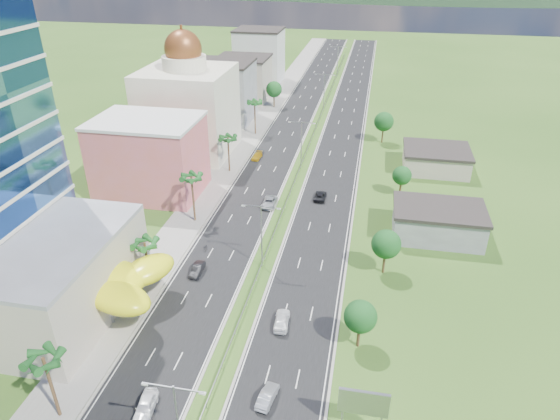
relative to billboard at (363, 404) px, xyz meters
The scene contains 38 objects.
ground 25.15m from the billboard, 133.36° to the left, with size 500.00×500.00×0.00m, color #2D5119.
road_left 110.83m from the billboard, 102.78° to the left, with size 11.00×260.00×0.04m, color black.
road_right 108.51m from the billboard, 95.03° to the left, with size 11.00×260.00×0.04m, color black.
sidewalk_left 113.31m from the billboard, 107.47° to the left, with size 7.00×260.00×0.12m, color gray.
median_guardrail 91.66m from the billboard, 100.70° to the left, with size 0.10×216.06×0.76m.
streetlight_median_a 18.53m from the billboard, 157.62° to the right, with size 6.04×0.25×11.00m.
streetlight_median_b 32.84m from the billboard, 121.26° to the left, with size 6.04×0.25×11.00m.
streetlight_median_c 70.13m from the billboard, 104.04° to the left, with size 6.04×0.25×11.00m.
streetlight_median_d 114.30m from the billboard, 98.56° to the left, with size 6.04×0.25×11.00m.
streetlight_median_e 158.93m from the billboard, 96.14° to the left, with size 6.04×0.25×11.00m.
mall_podium 50.46m from the billboard, 166.24° to the left, with size 30.00×24.00×11.00m, color #BCAD9B.
lime_canopy 39.56m from the billboard, 159.28° to the left, with size 18.00×15.00×7.40m.
pink_shophouse 67.34m from the billboard, 131.99° to the left, with size 20.00×15.00×15.00m, color #D96559.
domed_building 86.04m from the billboard, 121.65° to the left, with size 20.00×20.00×28.70m.
midrise_grey 107.48m from the billboard, 114.18° to the left, with size 16.00×15.00×16.00m, color gray.
midrise_beige 127.83m from the billboard, 110.14° to the left, with size 16.00×15.00×13.00m, color #BCAD9B.
midrise_white 149.69m from the billboard, 107.10° to the left, with size 16.00×15.00×18.00m, color silver.
billboard is the anchor object (origin of this frame).
shed_near 44.43m from the billboard, 75.65° to the left, with size 15.00×10.00×5.00m, color gray.
shed_far 74.18m from the billboard, 79.90° to the left, with size 14.00×12.00×4.40m, color #BCAD9B.
palm_tree_a 32.94m from the billboard, behind, with size 3.60×3.60×9.10m.
palm_tree_b 38.25m from the billboard, 148.39° to the left, with size 3.60×3.60×8.10m.
palm_tree_c 51.70m from the billboard, 129.09° to the left, with size 3.60×3.60×9.60m.
palm_tree_d 70.96m from the billboard, 117.29° to the left, with size 3.60×3.60×8.60m.
palm_tree_e 93.89m from the billboard, 110.27° to the left, with size 3.60×3.60×9.40m.
leafy_tree_lfar 117.59m from the billboard, 106.05° to the left, with size 4.90×4.90×8.05m.
leafy_tree_ra 13.04m from the billboard, 94.40° to the left, with size 4.20×4.20×6.90m.
leafy_tree_rb 30.08m from the billboard, 86.19° to the left, with size 4.55×4.55×7.47m.
leafy_tree_rc 58.22m from the billboard, 85.07° to the left, with size 3.85×3.85×6.33m.
leafy_tree_rd 88.01m from the billboard, 89.35° to the left, with size 4.90×4.90×8.05m.
car_white_near_left 23.72m from the billboard, behind, with size 1.91×4.76×1.62m, color white.
car_dark_left 36.08m from the billboard, 137.66° to the left, with size 1.49×4.26×1.40m, color black.
car_silver_mid_left 52.55m from the billboard, 112.66° to the left, with size 2.47×5.36×1.49m, color #9A9DA1.
car_yellow_far_left 76.73m from the billboard, 111.51° to the left, with size 1.77×4.36×1.26m, color gold.
car_white_near_right 19.12m from the billboard, 127.07° to the left, with size 1.92×4.78×1.63m, color white.
car_silver_right 11.39m from the billboard, 167.98° to the left, with size 1.47×4.23×1.39m, color #9EA0A5.
car_dark_far_right 54.39m from the billboard, 101.43° to the left, with size 2.18×4.73×1.31m, color black.
motorcycle 41.47m from the billboard, 131.65° to the left, with size 0.53×1.74×1.12m, color black.
Camera 1 is at (15.36, -54.10, 45.94)m, focal length 32.00 mm.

